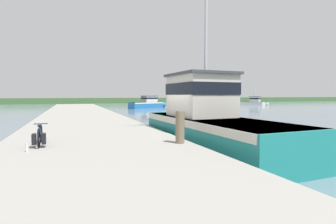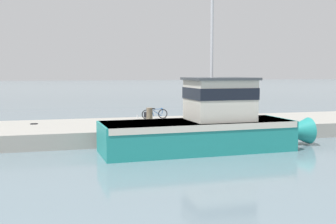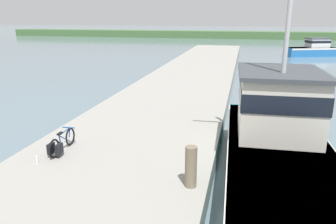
% 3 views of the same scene
% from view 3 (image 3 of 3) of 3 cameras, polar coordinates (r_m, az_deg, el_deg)
% --- Properties ---
extents(ground_plane, '(320.00, 320.00, 0.00)m').
position_cam_3_polar(ground_plane, '(11.77, 15.12, -9.95)').
color(ground_plane, slate).
extents(dock_pier, '(6.33, 80.00, 0.81)m').
position_cam_3_polar(dock_pier, '(12.21, -6.59, -6.38)').
color(dock_pier, gray).
rests_on(dock_pier, ground_plane).
extents(fishing_boat_main, '(3.33, 10.83, 9.12)m').
position_cam_3_polar(fishing_boat_main, '(10.76, 18.43, -5.35)').
color(fishing_boat_main, teal).
rests_on(fishing_boat_main, ground_plane).
extents(boat_orange_near, '(7.78, 4.39, 2.34)m').
position_cam_3_polar(boat_orange_near, '(47.73, 24.05, 10.00)').
color(boat_orange_near, '#236BB2').
rests_on(boat_orange_near, ground_plane).
extents(bicycle_touring, '(0.46, 1.67, 0.68)m').
position_cam_3_polar(bicycle_touring, '(11.23, -18.30, -5.31)').
color(bicycle_touring, black).
rests_on(bicycle_touring, dock_pier).
extents(mooring_post, '(0.31, 0.31, 1.11)m').
position_cam_3_polar(mooring_post, '(8.60, 4.01, -9.49)').
color(mooring_post, '#756651').
rests_on(mooring_post, dock_pier).
extents(water_bottle_on_curb, '(0.06, 0.06, 0.25)m').
position_cam_3_polar(water_bottle_on_curb, '(10.75, -21.84, -7.73)').
color(water_bottle_on_curb, silver).
rests_on(water_bottle_on_curb, dock_pier).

